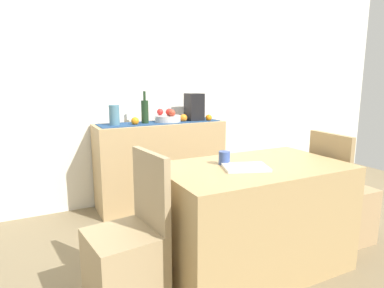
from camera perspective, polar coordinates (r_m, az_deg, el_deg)
name	(u,v)px	position (r m, az deg, el deg)	size (l,w,h in m)	color
ground_plane	(218,237)	(2.97, 4.40, -15.43)	(6.40, 6.40, 0.02)	#7B6B4E
room_wall_rear	(163,75)	(3.71, -4.95, 11.61)	(6.40, 0.06, 2.70)	silver
sideboard_console	(161,164)	(3.53, -5.29, -3.39)	(1.32, 0.42, 0.87)	tan
table_runner	(160,122)	(3.45, -5.42, 3.66)	(1.24, 0.32, 0.01)	navy
fruit_bowl	(168,119)	(3.47, -4.14, 4.31)	(0.27, 0.27, 0.06)	silver
apple_left	(172,113)	(3.40, -3.40, 5.29)	(0.07, 0.07, 0.07)	#BB3C29
apple_center	(160,112)	(3.51, -5.43, 5.44)	(0.07, 0.07, 0.07)	red
apple_rear	(169,112)	(3.46, -3.90, 5.42)	(0.07, 0.07, 0.07)	red
wine_bottle	(145,111)	(3.38, -7.99, 5.50)	(0.07, 0.07, 0.32)	#1B341C
coffee_maker	(194,107)	(3.59, 0.37, 6.27)	(0.16, 0.18, 0.29)	black
ceramic_vase	(114,115)	(3.30, -13.03, 4.75)	(0.10, 0.10, 0.20)	teal
orange_loose_mid	(135,121)	(3.31, -9.64, 3.86)	(0.08, 0.08, 0.08)	orange
orange_loose_near_bowl	(209,118)	(3.58, 2.85, 4.47)	(0.07, 0.07, 0.07)	orange
orange_loose_far	(184,118)	(3.51, -1.45, 4.44)	(0.08, 0.08, 0.08)	orange
dining_table	(252,217)	(2.42, 10.19, -12.04)	(1.26, 0.75, 0.74)	tan
open_book	(246,167)	(2.20, 9.10, -3.93)	(0.28, 0.21, 0.02)	white
coffee_cup	(224,158)	(2.28, 5.50, -2.35)	(0.08, 0.08, 0.09)	#354C8D
chair_near_window	(127,261)	(2.11, -10.91, -18.96)	(0.45, 0.45, 0.90)	tan
chair_by_corner	(340,209)	(3.05, 23.84, -10.00)	(0.41, 0.41, 0.90)	tan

